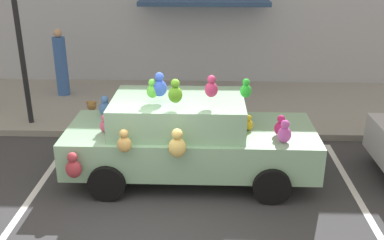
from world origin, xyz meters
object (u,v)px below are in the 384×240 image
at_px(pedestrian_walking_past, 61,64).
at_px(street_lamp_post, 18,26).
at_px(plush_covered_car, 187,137).
at_px(teddy_bear_on_sidewalk, 92,113).

bearing_deg(pedestrian_walking_past, street_lamp_post, -94.17).
relative_size(street_lamp_post, pedestrian_walking_past, 2.01).
bearing_deg(street_lamp_post, plush_covered_car, -30.29).
xyz_separation_m(street_lamp_post, pedestrian_walking_past, (0.15, 2.08, -1.41)).
distance_m(plush_covered_car, teddy_bear_on_sidewalk, 3.17).
distance_m(street_lamp_post, pedestrian_walking_past, 2.52).
height_order(street_lamp_post, pedestrian_walking_past, street_lamp_post).
distance_m(plush_covered_car, street_lamp_post, 4.67).
relative_size(plush_covered_car, street_lamp_post, 1.22).
bearing_deg(teddy_bear_on_sidewalk, pedestrian_walking_past, 121.91).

